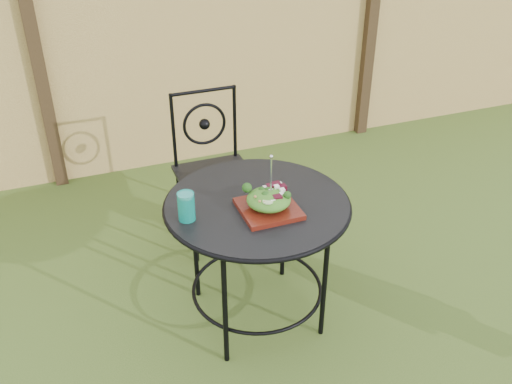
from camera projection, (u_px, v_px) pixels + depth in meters
ground at (347, 327)px, 3.06m from camera, size 60.00×60.00×0.00m
fence at (218, 41)px, 4.32m from camera, size 8.00×0.12×1.90m
patio_table at (257, 225)px, 2.85m from camera, size 0.92×0.92×0.72m
patio_chair at (213, 166)px, 3.56m from camera, size 0.46×0.46×0.95m
salad_plate at (269, 209)px, 2.70m from camera, size 0.27×0.27×0.02m
salad at (269, 199)px, 2.68m from camera, size 0.21×0.21×0.08m
fork at (271, 175)px, 2.61m from camera, size 0.01×0.01×0.18m
drinking_glass at (186, 206)px, 2.61m from camera, size 0.08×0.08×0.14m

